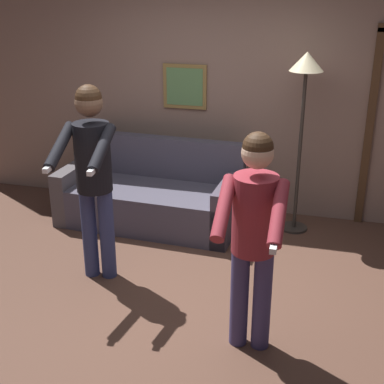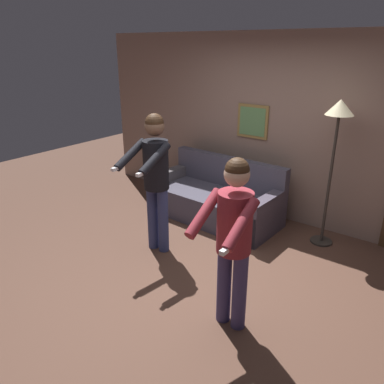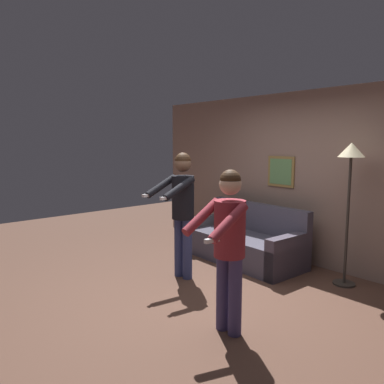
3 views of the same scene
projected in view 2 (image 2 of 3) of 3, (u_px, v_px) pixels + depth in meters
The scene contains 6 objects.
ground_plane at pixel (197, 273), 4.24m from camera, with size 12.00×12.00×0.00m, color brown.
back_wall_assembly at pixel (282, 130), 5.22m from camera, with size 6.40×0.10×2.60m.
couch at pixel (216, 200), 5.51m from camera, with size 1.94×0.94×0.87m.
torchiere_lamp at pixel (337, 127), 4.36m from camera, with size 0.33×0.33×1.84m.
person_standing_left at pixel (155, 171), 4.36m from camera, with size 0.47×0.71×1.71m.
person_standing_right at pixel (233, 232), 3.13m from camera, with size 0.44×0.63×1.59m.
Camera 2 is at (2.12, -2.91, 2.41)m, focal length 35.00 mm.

